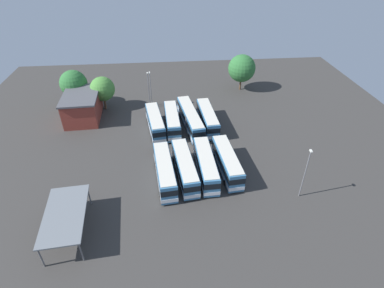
{
  "coord_description": "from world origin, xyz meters",
  "views": [
    {
      "loc": [
        -44.76,
        3.47,
        32.19
      ],
      "look_at": [
        -0.72,
        -0.67,
        1.57
      ],
      "focal_mm": 28.34,
      "sensor_mm": 36.0,
      "label": 1
    }
  ],
  "objects_px": {
    "bus_row1_slot2": "(172,120)",
    "lamp_post_far_corner": "(151,88)",
    "bus_row0_slot3": "(165,171)",
    "maintenance_shelter": "(65,215)",
    "bus_row1_slot1": "(190,118)",
    "bus_row1_slot3": "(155,122)",
    "depot_building": "(83,106)",
    "lamp_post_by_building": "(149,88)",
    "tree_northwest": "(74,84)",
    "bus_row0_slot2": "(185,167)",
    "lamp_post_near_entrance": "(305,172)",
    "bus_row1_slot0": "(208,118)",
    "bus_row0_slot1": "(206,165)",
    "bus_row0_slot0": "(227,162)",
    "tree_north_edge": "(242,68)",
    "tree_northeast": "(103,89)"
  },
  "relations": [
    {
      "from": "bus_row0_slot2",
      "to": "depot_building",
      "type": "height_order",
      "value": "depot_building"
    },
    {
      "from": "bus_row1_slot1",
      "to": "bus_row0_slot3",
      "type": "bearing_deg",
      "value": 161.1
    },
    {
      "from": "bus_row0_slot0",
      "to": "tree_northeast",
      "type": "xyz_separation_m",
      "value": [
        24.22,
        22.94,
        2.81
      ]
    },
    {
      "from": "bus_row1_slot1",
      "to": "tree_northeast",
      "type": "xyz_separation_m",
      "value": [
        9.69,
        18.25,
        2.81
      ]
    },
    {
      "from": "bus_row0_slot2",
      "to": "tree_northeast",
      "type": "bearing_deg",
      "value": 32.66
    },
    {
      "from": "depot_building",
      "to": "lamp_post_by_building",
      "type": "relative_size",
      "value": 1.41
    },
    {
      "from": "bus_row1_slot0",
      "to": "lamp_post_near_entrance",
      "type": "xyz_separation_m",
      "value": [
        -21.21,
        -10.94,
        2.73
      ]
    },
    {
      "from": "bus_row0_slot0",
      "to": "lamp_post_near_entrance",
      "type": "relative_size",
      "value": 1.35
    },
    {
      "from": "bus_row0_slot3",
      "to": "lamp_post_far_corner",
      "type": "xyz_separation_m",
      "value": [
        25.15,
        2.43,
        2.68
      ]
    },
    {
      "from": "bus_row0_slot1",
      "to": "bus_row1_slot0",
      "type": "height_order",
      "value": "same"
    },
    {
      "from": "maintenance_shelter",
      "to": "lamp_post_far_corner",
      "type": "bearing_deg",
      "value": -16.65
    },
    {
      "from": "bus_row1_slot3",
      "to": "tree_north_edge",
      "type": "relative_size",
      "value": 1.28
    },
    {
      "from": "maintenance_shelter",
      "to": "lamp_post_near_entrance",
      "type": "relative_size",
      "value": 1.25
    },
    {
      "from": "lamp_post_by_building",
      "to": "maintenance_shelter",
      "type": "bearing_deg",
      "value": 164.5
    },
    {
      "from": "lamp_post_by_building",
      "to": "tree_northwest",
      "type": "distance_m",
      "value": 16.42
    },
    {
      "from": "bus_row1_slot2",
      "to": "depot_building",
      "type": "relative_size",
      "value": 1.0
    },
    {
      "from": "bus_row0_slot2",
      "to": "lamp_post_far_corner",
      "type": "relative_size",
      "value": 1.42
    },
    {
      "from": "bus_row1_slot1",
      "to": "bus_row1_slot3",
      "type": "height_order",
      "value": "same"
    },
    {
      "from": "bus_row0_slot3",
      "to": "depot_building",
      "type": "bearing_deg",
      "value": 37.56
    },
    {
      "from": "bus_row1_slot2",
      "to": "lamp_post_near_entrance",
      "type": "height_order",
      "value": "lamp_post_near_entrance"
    },
    {
      "from": "bus_row0_slot0",
      "to": "bus_row1_slot1",
      "type": "xyz_separation_m",
      "value": [
        14.54,
        4.69,
        0.0
      ]
    },
    {
      "from": "bus_row1_slot0",
      "to": "bus_row1_slot3",
      "type": "xyz_separation_m",
      "value": [
        -0.71,
        10.47,
        -0.0
      ]
    },
    {
      "from": "bus_row0_slot0",
      "to": "bus_row0_slot3",
      "type": "bearing_deg",
      "value": 97.6
    },
    {
      "from": "bus_row0_slot0",
      "to": "bus_row1_slot2",
      "type": "height_order",
      "value": "same"
    },
    {
      "from": "bus_row1_slot2",
      "to": "lamp_post_by_building",
      "type": "relative_size",
      "value": 1.41
    },
    {
      "from": "lamp_post_near_entrance",
      "to": "maintenance_shelter",
      "type": "bearing_deg",
      "value": 96.36
    },
    {
      "from": "bus_row0_slot1",
      "to": "bus_row1_slot1",
      "type": "xyz_separation_m",
      "value": [
        14.98,
        1.14,
        0.0
      ]
    },
    {
      "from": "lamp_post_by_building",
      "to": "tree_northeast",
      "type": "relative_size",
      "value": 1.07
    },
    {
      "from": "bus_row1_slot0",
      "to": "tree_north_edge",
      "type": "bearing_deg",
      "value": -32.01
    },
    {
      "from": "bus_row1_slot3",
      "to": "lamp_post_by_building",
      "type": "bearing_deg",
      "value": 7.06
    },
    {
      "from": "bus_row0_slot1",
      "to": "bus_row1_slot2",
      "type": "distance_m",
      "value": 15.36
    },
    {
      "from": "bus_row0_slot1",
      "to": "tree_north_edge",
      "type": "bearing_deg",
      "value": -22.1
    },
    {
      "from": "bus_row0_slot1",
      "to": "tree_northwest",
      "type": "relative_size",
      "value": 1.41
    },
    {
      "from": "bus_row0_slot1",
      "to": "bus_row0_slot2",
      "type": "height_order",
      "value": "same"
    },
    {
      "from": "tree_northwest",
      "to": "bus_row0_slot2",
      "type": "bearing_deg",
      "value": -140.3
    },
    {
      "from": "lamp_post_by_building",
      "to": "lamp_post_near_entrance",
      "type": "height_order",
      "value": "lamp_post_near_entrance"
    },
    {
      "from": "bus_row0_slot1",
      "to": "lamp_post_near_entrance",
      "type": "relative_size",
      "value": 1.39
    },
    {
      "from": "bus_row0_slot2",
      "to": "bus_row1_slot0",
      "type": "distance_m",
      "value": 16.19
    },
    {
      "from": "bus_row0_slot1",
      "to": "bus_row0_slot2",
      "type": "bearing_deg",
      "value": 95.04
    },
    {
      "from": "bus_row1_slot2",
      "to": "lamp_post_far_corner",
      "type": "distance_m",
      "value": 10.87
    },
    {
      "from": "lamp_post_near_entrance",
      "to": "tree_northwest",
      "type": "height_order",
      "value": "lamp_post_near_entrance"
    },
    {
      "from": "bus_row0_slot3",
      "to": "maintenance_shelter",
      "type": "height_order",
      "value": "bus_row0_slot3"
    },
    {
      "from": "bus_row0_slot1",
      "to": "tree_north_edge",
      "type": "height_order",
      "value": "tree_north_edge"
    },
    {
      "from": "bus_row0_slot3",
      "to": "bus_row1_slot1",
      "type": "bearing_deg",
      "value": -18.9
    },
    {
      "from": "tree_north_edge",
      "to": "tree_northwest",
      "type": "bearing_deg",
      "value": 97.44
    },
    {
      "from": "bus_row0_slot0",
      "to": "maintenance_shelter",
      "type": "height_order",
      "value": "bus_row0_slot0"
    },
    {
      "from": "bus_row1_slot2",
      "to": "tree_north_edge",
      "type": "distance_m",
      "value": 24.96
    },
    {
      "from": "bus_row1_slot3",
      "to": "lamp_post_by_building",
      "type": "distance_m",
      "value": 11.34
    },
    {
      "from": "bus_row0_slot1",
      "to": "bus_row0_slot3",
      "type": "relative_size",
      "value": 1.0
    },
    {
      "from": "bus_row0_slot0",
      "to": "tree_north_edge",
      "type": "height_order",
      "value": "tree_north_edge"
    }
  ]
}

